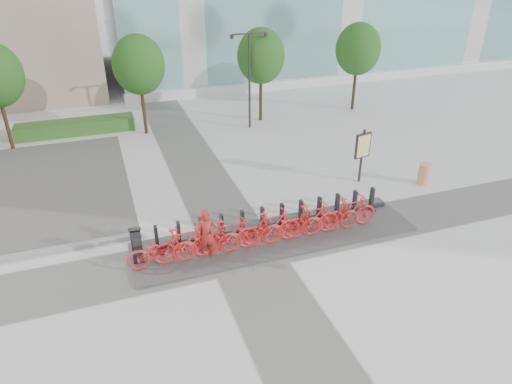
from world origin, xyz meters
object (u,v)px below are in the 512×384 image
object	(u,v)px
kiosk	(137,245)
construction_barrel	(424,174)
bike_0	(161,250)
worker_red	(207,236)
map_sign	(363,148)

from	to	relation	value
kiosk	construction_barrel	xyz separation A→B (m)	(11.82, 1.67, -0.23)
bike_0	kiosk	xyz separation A→B (m)	(-0.65, 0.43, 0.06)
kiosk	construction_barrel	size ratio (longest dim) A/B	1.39
worker_red	construction_barrel	distance (m)	9.99
bike_0	construction_barrel	distance (m)	11.37
bike_0	kiosk	bearing A→B (deg)	56.32
bike_0	construction_barrel	bearing A→B (deg)	-79.35
worker_red	map_sign	bearing A→B (deg)	34.26
map_sign	kiosk	bearing A→B (deg)	-175.53
construction_barrel	map_sign	bearing A→B (deg)	155.84
map_sign	worker_red	bearing A→B (deg)	-167.96
kiosk	construction_barrel	world-z (taller)	kiosk
kiosk	worker_red	world-z (taller)	worker_red
bike_0	map_sign	xyz separation A→B (m)	(8.79, 3.17, 0.90)
worker_red	construction_barrel	size ratio (longest dim) A/B	1.94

